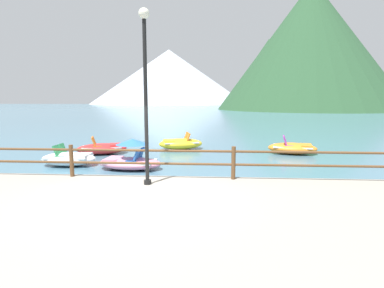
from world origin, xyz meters
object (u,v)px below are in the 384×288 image
pedal_boat_2 (293,148)px  pedal_boat_0 (69,159)px  lamp_post (145,82)px  pedal_boat_1 (130,159)px  pedal_boat_4 (180,144)px  pedal_boat_3 (102,148)px

pedal_boat_2 → pedal_boat_0: bearing=-160.6°
pedal_boat_2 → lamp_post: bearing=-127.7°
pedal_boat_1 → pedal_boat_2: (7.08, 3.86, -0.10)m
pedal_boat_1 → pedal_boat_4: bearing=73.6°
lamp_post → pedal_boat_4: bearing=89.9°
pedal_boat_3 → pedal_boat_4: size_ratio=1.03×
lamp_post → pedal_boat_1: (-1.41, 3.48, -2.73)m
lamp_post → pedal_boat_2: lamp_post is taller
lamp_post → pedal_boat_0: lamp_post is taller
pedal_boat_0 → pedal_boat_4: size_ratio=0.85×
lamp_post → pedal_boat_3: size_ratio=1.70×
lamp_post → pedal_boat_1: 4.64m
pedal_boat_2 → pedal_boat_3: 9.35m
pedal_boat_0 → pedal_boat_3: bearing=81.8°
lamp_post → pedal_boat_2: (5.67, 7.33, -2.83)m
pedal_boat_2 → pedal_boat_3: size_ratio=0.96×
pedal_boat_0 → pedal_boat_2: pedal_boat_0 is taller
pedal_boat_2 → pedal_boat_4: bearing=170.0°
pedal_boat_2 → pedal_boat_3: pedal_boat_2 is taller
pedal_boat_3 → pedal_boat_4: (3.68, 1.70, 0.03)m
pedal_boat_3 → pedal_boat_4: 4.05m
lamp_post → pedal_boat_3: (-3.66, 6.63, -2.84)m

